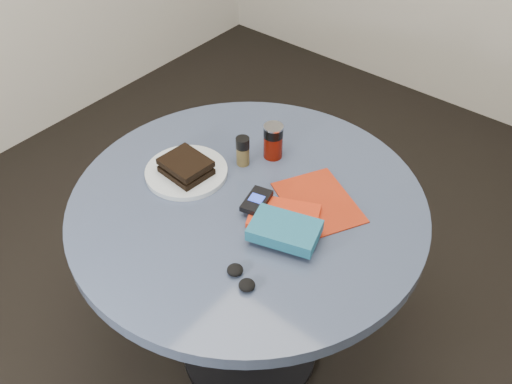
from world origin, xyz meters
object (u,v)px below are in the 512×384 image
Objects in this scene: plate at (186,172)px; pepper_grinder at (243,151)px; mp3_player at (257,201)px; headphones at (241,277)px; red_book at (284,216)px; table at (248,241)px; soda_can at (273,141)px; sandwich at (186,166)px; novel at (285,230)px; magazine at (318,202)px.

plate is 0.18m from pepper_grinder.
headphones is at bearing -59.49° from mp3_player.
headphones reaches higher than red_book.
soda_can is at bearing 108.78° from table.
table is 7.14× the size of sandwich.
plate is 0.38m from novel.
headphones reaches higher than plate.
plate is 0.43m from headphones.
novel is at bearing -4.69° from plate.
sandwich reaches higher than magazine.
sandwich is (0.01, -0.01, 0.03)m from plate.
red_book is (0.19, -0.20, -0.04)m from soda_can.
soda_can is at bearing 115.59° from novel.
mp3_player is 0.26m from headphones.
red_book is (0.33, 0.04, -0.03)m from sandwich.
sandwich is at bearing -171.07° from table.
plate reaches higher than table.
novel reaches higher than headphones.
mp3_player is (0.04, -0.01, 0.19)m from table.
pepper_grinder is 0.20m from mp3_player.
red_book is (0.12, 0.01, 0.18)m from table.
mp3_player is 1.06× the size of headphones.
sandwich is at bearing 161.63° from red_book.
red_book is (0.24, -0.11, -0.04)m from pepper_grinder.
red_book is 1.66× the size of mp3_player.
mp3_player is (-0.08, -0.01, 0.02)m from red_book.
headphones reaches higher than table.
headphones is at bearing -28.13° from plate.
red_book is at bearing 101.22° from headphones.
sandwich reaches higher than red_book.
pepper_grinder is at bearing 140.91° from mp3_player.
mp3_player reaches higher than headphones.
magazine is 2.36× the size of headphones.
soda_can is 0.45× the size of magazine.
table is at bearing 8.93° from sandwich.
novel is (0.05, -0.06, 0.02)m from red_book.
red_book is at bearing 110.70° from novel.
plate is 1.32× the size of red_book.
novel is 0.14m from mp3_player.
soda_can is 0.10m from pepper_grinder.
plate is at bearing 139.37° from sandwich.
soda_can reaches higher than mp3_player.
sandwich reaches higher than mp3_player.
pepper_grinder is (-0.05, -0.09, -0.01)m from soda_can.
novel reaches higher than magazine.
magazine is at bearing 20.76° from plate.
table is 0.29m from sandwich.
plate is at bearing -124.52° from pepper_grinder.
table is at bearing -114.99° from magazine.
soda_can is at bearing -172.39° from magazine.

